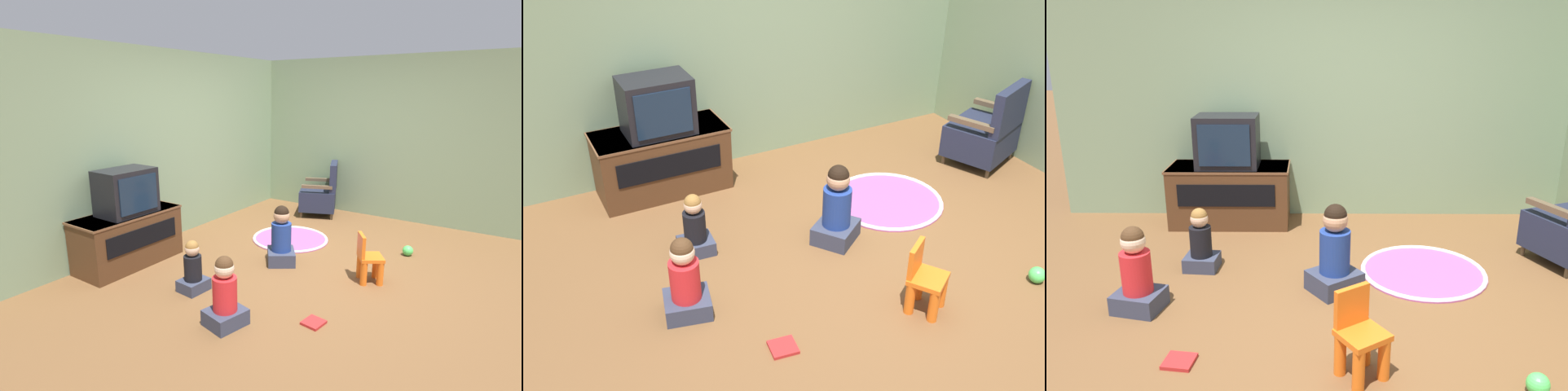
{
  "view_description": "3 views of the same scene",
  "coord_description": "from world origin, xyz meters",
  "views": [
    {
      "loc": [
        -4.0,
        -1.95,
        1.96
      ],
      "look_at": [
        -0.48,
        0.43,
        0.89
      ],
      "focal_mm": 28.0,
      "sensor_mm": 36.0,
      "label": 1
    },
    {
      "loc": [
        -2.48,
        -3.19,
        2.96
      ],
      "look_at": [
        -0.72,
        0.2,
        0.68
      ],
      "focal_mm": 42.0,
      "sensor_mm": 36.0,
      "label": 2
    },
    {
      "loc": [
        -0.32,
        -3.17,
        1.9
      ],
      "look_at": [
        -0.35,
        0.38,
        0.77
      ],
      "focal_mm": 35.0,
      "sensor_mm": 36.0,
      "label": 3
    }
  ],
  "objects": [
    {
      "name": "ground_plane",
      "position": [
        0.0,
        0.0,
        0.0
      ],
      "size": [
        30.0,
        30.0,
        0.0
      ],
      "primitive_type": "plane",
      "color": "brown"
    },
    {
      "name": "wall_back",
      "position": [
        -0.26,
        2.19,
        1.26
      ],
      "size": [
        5.47,
        0.12,
        2.52
      ],
      "color": "gray",
      "rests_on": "ground_plane"
    },
    {
      "name": "wall_right",
      "position": [
        2.41,
        -0.37,
        1.26
      ],
      "size": [
        0.12,
        5.25,
        2.52
      ],
      "color": "gray",
      "rests_on": "ground_plane"
    },
    {
      "name": "tv_cabinet",
      "position": [
        -1.16,
        1.85,
        0.32
      ],
      "size": [
        1.23,
        0.55,
        0.62
      ],
      "color": "#4C2D19",
      "rests_on": "ground_plane"
    },
    {
      "name": "television",
      "position": [
        -1.16,
        1.81,
        0.88
      ],
      "size": [
        0.61,
        0.44,
        0.52
      ],
      "color": "black",
      "rests_on": "tv_cabinet"
    },
    {
      "name": "black_armchair",
      "position": [
        1.94,
        0.88,
        0.34
      ],
      "size": [
        0.81,
        0.77,
        0.87
      ],
      "rotation": [
        0.0,
        0.0,
        3.52
      ],
      "color": "brown",
      "rests_on": "ground_plane"
    },
    {
      "name": "yellow_kid_chair",
      "position": [
        -0.04,
        -0.65,
        0.22
      ],
      "size": [
        0.35,
        0.34,
        0.53
      ],
      "rotation": [
        0.0,
        0.0,
        0.58
      ],
      "color": "orange",
      "rests_on": "ground_plane"
    },
    {
      "name": "play_mat",
      "position": [
        0.61,
        0.68,
        0.01
      ],
      "size": [
        1.04,
        1.04,
        0.04
      ],
      "color": "#A54C8C",
      "rests_on": "ground_plane"
    },
    {
      "name": "child_watching_left",
      "position": [
        -1.25,
        0.75,
        0.23
      ],
      "size": [
        0.29,
        0.26,
        0.54
      ],
      "rotation": [
        0.0,
        0.0,
        -0.08
      ],
      "color": "#33384C",
      "rests_on": "ground_plane"
    },
    {
      "name": "child_watching_center",
      "position": [
        -0.14,
        0.37,
        0.3
      ],
      "size": [
        0.47,
        0.46,
        0.7
      ],
      "rotation": [
        0.0,
        0.0,
        0.61
      ],
      "color": "#33384C",
      "rests_on": "ground_plane"
    },
    {
      "name": "child_watching_right",
      "position": [
        -1.56,
        0.08,
        0.28
      ],
      "size": [
        0.38,
        0.35,
        0.64
      ],
      "rotation": [
        0.0,
        0.0,
        -0.22
      ],
      "color": "#33384C",
      "rests_on": "ground_plane"
    },
    {
      "name": "toy_ball",
      "position": [
        0.92,
        -0.82,
        0.06
      ],
      "size": [
        0.13,
        0.13,
        0.13
      ],
      "color": "#4CCC59",
      "rests_on": "ground_plane"
    },
    {
      "name": "book",
      "position": [
        -1.12,
        -0.55,
        0.01
      ],
      "size": [
        0.2,
        0.19,
        0.02
      ],
      "rotation": [
        0.0,
        0.0,
        3.0
      ],
      "color": "#B22323",
      "rests_on": "ground_plane"
    }
  ]
}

